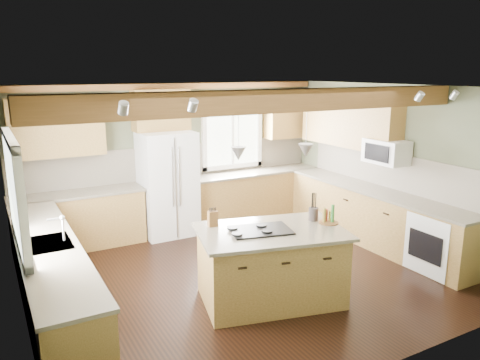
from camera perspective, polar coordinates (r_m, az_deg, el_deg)
floor at (r=6.73m, az=0.38°, el=-11.45°), size 5.60×5.60×0.00m
ceiling at (r=6.12m, az=0.42°, el=11.26°), size 5.60×5.60×0.00m
wall_back at (r=8.52m, az=-7.90°, el=2.91°), size 5.60×0.00×5.60m
wall_left at (r=5.54m, az=-25.79°, el=-3.97°), size 0.00×5.00×5.00m
wall_right at (r=8.02m, az=18.11°, el=1.73°), size 0.00×5.00×5.00m
ceiling_beam at (r=5.44m, az=4.62°, el=9.60°), size 5.55×0.26×0.26m
soffit_trim at (r=8.29m, az=-7.92°, el=11.26°), size 5.55×0.20×0.10m
backsplash_back at (r=8.52m, az=-7.84°, el=2.30°), size 5.58×0.03×0.58m
backsplash_right at (r=8.06m, az=17.74°, el=1.16°), size 0.03×3.70×0.58m
base_cab_back_left at (r=7.98m, az=-18.99°, el=-4.78°), size 2.02×0.60×0.88m
counter_back_left at (r=7.86m, az=-19.24°, el=-1.58°), size 2.06×0.64×0.04m
base_cab_back_right at (r=9.08m, az=1.76°, el=-1.88°), size 2.62×0.60×0.88m
counter_back_right at (r=8.97m, az=1.78°, el=0.95°), size 2.66×0.64×0.04m
base_cab_left at (r=5.90m, az=-22.01°, el=-11.51°), size 0.60×3.70×0.88m
counter_left at (r=5.73m, az=-22.41°, el=-7.31°), size 0.64×3.74×0.04m
base_cab_right at (r=8.05m, az=15.95°, el=-4.40°), size 0.60×3.70×0.88m
counter_right at (r=7.93m, az=16.16°, el=-1.23°), size 0.64×3.74×0.04m
upper_cab_back_left at (r=7.76m, az=-21.45°, el=5.97°), size 1.40×0.35×0.90m
upper_cab_over_fridge at (r=8.14m, az=-9.63°, el=8.41°), size 0.96×0.35×0.70m
upper_cab_right at (r=8.44m, az=13.14°, el=7.06°), size 0.35×2.20×0.90m
upper_cab_back_corner at (r=9.35m, az=5.75°, el=7.91°), size 0.90×0.35×0.90m
window_left at (r=5.52m, az=-25.88°, el=-1.32°), size 0.04×1.60×1.05m
window_back at (r=8.93m, az=-0.99°, el=5.14°), size 1.10×0.04×1.00m
sink at (r=5.73m, az=-22.42°, el=-7.26°), size 0.50×0.65×0.03m
faucet at (r=5.70m, az=-20.75°, el=-5.67°), size 0.02×0.02×0.28m
dishwasher at (r=4.75m, az=-19.72°, el=-17.74°), size 0.60×0.60×0.84m
oven at (r=7.24m, az=23.16°, el=-7.06°), size 0.60×0.72×0.84m
microwave at (r=7.78m, az=17.40°, el=3.32°), size 0.40×0.70×0.38m
pendant_left at (r=5.36m, az=-0.20°, el=3.23°), size 0.18×0.18×0.16m
pendant_right at (r=5.63m, az=8.02°, el=3.58°), size 0.18×0.18×0.16m
refrigerator at (r=8.15m, az=-8.80°, el=-0.47°), size 0.90×0.74×1.80m
island at (r=5.90m, az=3.78°, el=-10.50°), size 1.86×1.38×0.88m
island_top at (r=5.73m, az=3.85°, el=-6.28°), size 1.99×1.52×0.04m
cooktop at (r=5.68m, az=2.52°, el=-6.13°), size 0.81×0.64×0.02m
knife_block at (r=5.82m, az=-3.33°, el=-4.73°), size 0.13×0.10×0.19m
utensil_crock at (r=6.12m, az=8.94°, el=-4.12°), size 0.13×0.13×0.17m
bottle_tray at (r=6.03m, az=10.79°, el=-4.15°), size 0.33×0.33×0.23m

